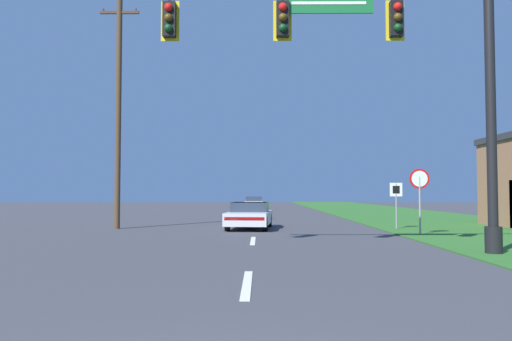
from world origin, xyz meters
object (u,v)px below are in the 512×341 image
stop_sign (420,187)px  route_sign_post (396,195)px  car_ahead (250,215)px  far_car (254,203)px  utility_pole_near (118,106)px  signal_mast (390,66)px

stop_sign → route_sign_post: (-0.02, 3.21, -0.34)m
route_sign_post → car_ahead: bearing=175.7°
far_car → stop_sign: size_ratio=1.69×
far_car → route_sign_post: 29.51m
stop_sign → utility_pole_near: bearing=164.1°
utility_pole_near → route_sign_post: bearing=-1.7°
stop_sign → utility_pole_near: (-12.56, 3.58, 3.72)m
signal_mast → route_sign_post: bearing=74.0°
signal_mast → stop_sign: (2.59, 5.77, -3.17)m
stop_sign → utility_pole_near: size_ratio=0.23×
car_ahead → utility_pole_near: bearing=-178.9°
stop_sign → car_ahead: bearing=150.5°
far_car → route_sign_post: route_sign_post is taller
route_sign_post → utility_pole_near: utility_pole_near is taller
far_car → utility_pole_near: bearing=-101.7°
signal_mast → utility_pole_near: utility_pole_near is taller
far_car → car_ahead: bearing=-89.7°
signal_mast → car_ahead: bearing=112.6°
far_car → route_sign_post: bearing=-76.9°
signal_mast → utility_pole_near: 13.68m
car_ahead → stop_sign: 7.62m
route_sign_post → utility_pole_near: size_ratio=0.19×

